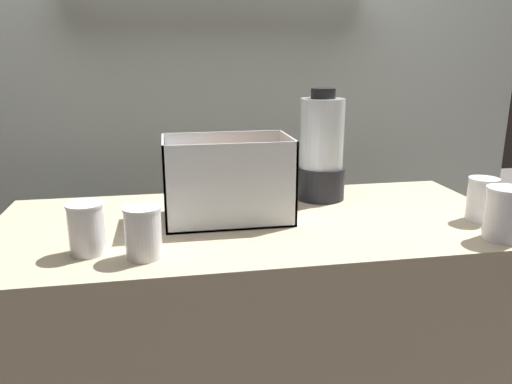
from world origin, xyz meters
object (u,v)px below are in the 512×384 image
juice_cup_beet_far_left (87,232)px  juice_cup_orange_middle (504,216)px  blender_pitcher (321,152)px  carrot_display_bin (229,192)px  juice_cup_beet_right (482,201)px  juice_cup_pomegranate_left (143,236)px

juice_cup_beet_far_left → juice_cup_orange_middle: size_ratio=0.90×
juice_cup_orange_middle → blender_pitcher: bearing=127.4°
juice_cup_beet_far_left → carrot_display_bin: bearing=28.5°
carrot_display_bin → juice_cup_beet_far_left: 0.40m
juice_cup_orange_middle → juice_cup_beet_right: juice_cup_orange_middle is taller
carrot_display_bin → juice_cup_pomegranate_left: carrot_display_bin is taller
blender_pitcher → juice_cup_beet_far_left: (-0.65, -0.34, -0.10)m
juice_cup_orange_middle → juice_cup_beet_far_left: bearing=174.8°
juice_cup_beet_far_left → juice_cup_beet_right: (1.02, 0.05, 0.00)m
juice_cup_orange_middle → juice_cup_beet_right: size_ratio=1.11×
juice_cup_beet_right → juice_cup_beet_far_left: bearing=-177.0°
carrot_display_bin → juice_cup_beet_far_left: carrot_display_bin is taller
carrot_display_bin → juice_cup_beet_right: 0.68m
carrot_display_bin → juice_cup_orange_middle: bearing=-23.7°
juice_cup_beet_far_left → juice_cup_pomegranate_left: bearing=-20.0°
blender_pitcher → juice_cup_beet_right: size_ratio=2.88×
blender_pitcher → juice_cup_beet_right: blender_pitcher is taller
blender_pitcher → juice_cup_orange_middle: (0.33, -0.43, -0.09)m
juice_cup_beet_far_left → juice_cup_beet_right: size_ratio=1.00×
blender_pitcher → carrot_display_bin: bearing=-153.6°
carrot_display_bin → juice_cup_orange_middle: size_ratio=2.59×
juice_cup_beet_far_left → juice_cup_pomegranate_left: (0.13, -0.05, -0.00)m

